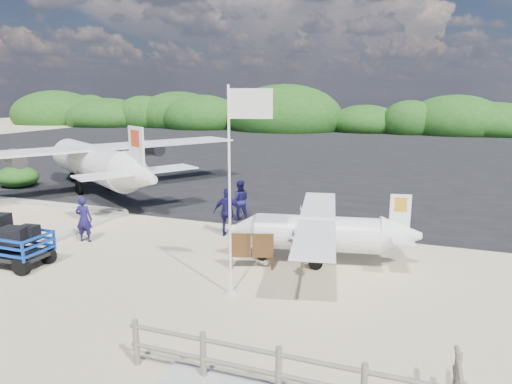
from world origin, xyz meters
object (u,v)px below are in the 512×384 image
(flagpole, at_px, (231,294))
(crew_c, at_px, (228,212))
(signboard, at_px, (252,270))
(aircraft_large, at_px, (447,180))
(baggage_cart, at_px, (13,265))
(crew_b, at_px, (240,200))
(crew_a, at_px, (84,219))
(aircraft_small, at_px, (251,150))

(flagpole, relative_size, crew_c, 2.99)
(flagpole, bearing_deg, crew_c, 114.08)
(signboard, relative_size, crew_c, 0.78)
(signboard, distance_m, aircraft_large, 19.62)
(baggage_cart, xyz_separation_m, crew_b, (4.90, 7.38, 0.89))
(flagpole, xyz_separation_m, signboard, (-0.07, 1.84, 0.00))
(crew_c, relative_size, aircraft_large, 0.11)
(flagpole, relative_size, signboard, 3.85)
(baggage_cart, height_order, crew_c, crew_c)
(signboard, height_order, aircraft_large, aircraft_large)
(crew_b, bearing_deg, aircraft_large, -146.49)
(flagpole, bearing_deg, baggage_cart, -176.89)
(flagpole, height_order, crew_a, flagpole)
(crew_a, bearing_deg, aircraft_large, -139.03)
(baggage_cart, distance_m, crew_a, 2.93)
(aircraft_large, bearing_deg, crew_b, 88.56)
(crew_c, bearing_deg, crew_a, 13.12)
(baggage_cart, height_order, aircraft_large, aircraft_large)
(aircraft_small, bearing_deg, crew_b, 98.96)
(crew_c, height_order, aircraft_small, crew_c)
(crew_c, bearing_deg, baggage_cart, 30.14)
(crew_a, bearing_deg, crew_b, -145.74)
(flagpole, xyz_separation_m, crew_a, (-6.86, 2.34, 0.86))
(crew_b, xyz_separation_m, crew_c, (0.38, -2.18, 0.05))
(aircraft_large, bearing_deg, baggage_cart, 88.60)
(baggage_cart, height_order, signboard, baggage_cart)
(crew_b, bearing_deg, crew_c, 77.18)
(baggage_cart, relative_size, flagpole, 0.48)
(baggage_cart, xyz_separation_m, signboard, (7.36, 2.24, 0.00))
(signboard, height_order, crew_c, crew_c)
(baggage_cart, distance_m, signboard, 7.69)
(baggage_cart, height_order, crew_a, crew_a)
(aircraft_small, bearing_deg, signboard, 100.10)
(flagpole, relative_size, aircraft_large, 0.33)
(crew_c, relative_size, aircraft_small, 0.30)
(crew_b, height_order, aircraft_large, aircraft_large)
(baggage_cart, bearing_deg, signboard, 17.65)
(baggage_cart, height_order, flagpole, flagpole)
(baggage_cart, bearing_deg, crew_a, 78.94)
(flagpole, distance_m, aircraft_large, 21.35)
(signboard, bearing_deg, aircraft_small, 92.36)
(baggage_cart, bearing_deg, crew_c, 45.24)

